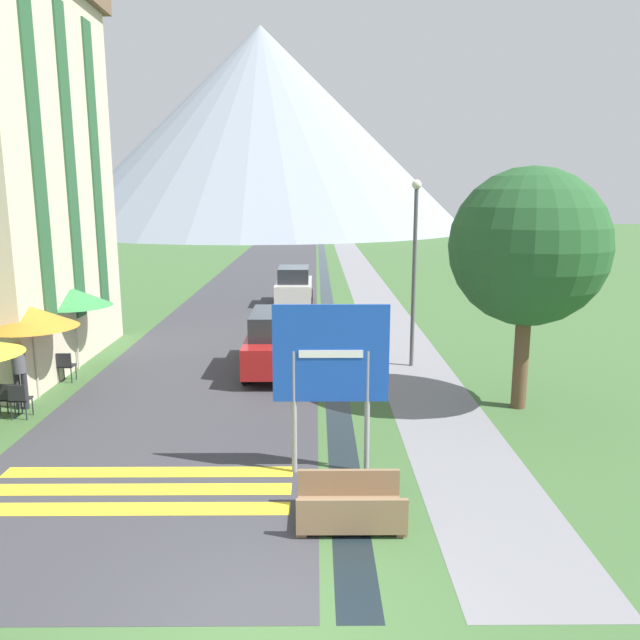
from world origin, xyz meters
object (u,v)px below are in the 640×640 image
(footbridge, at_px, (350,508))
(cafe_umbrella_middle_orange, at_px, (32,317))
(road_sign, at_px, (331,365))
(tree_by_path, at_px, (528,247))
(cafe_chair_near_left, at_px, (8,397))
(cafe_chair_far_left, at_px, (66,364))
(streetlamp, at_px, (414,259))
(cafe_umbrella_rear_green, at_px, (73,297))
(parked_car_near, at_px, (280,341))
(parked_car_far, at_px, (294,286))
(cafe_chair_near_right, at_px, (19,398))
(person_standing_terrace, at_px, (19,370))

(footbridge, distance_m, cafe_umbrella_middle_orange, 10.07)
(road_sign, xyz_separation_m, tree_by_path, (4.71, 3.62, 1.83))
(cafe_chair_near_left, bearing_deg, cafe_chair_far_left, 68.72)
(streetlamp, xyz_separation_m, tree_by_path, (2.06, -3.78, 0.66))
(footbridge, relative_size, tree_by_path, 0.29)
(road_sign, bearing_deg, cafe_chair_far_left, 141.35)
(cafe_chair_far_left, distance_m, cafe_umbrella_rear_green, 2.11)
(parked_car_near, bearing_deg, parked_car_far, 89.82)
(footbridge, bearing_deg, cafe_umbrella_middle_orange, 140.98)
(streetlamp, height_order, tree_by_path, tree_by_path)
(footbridge, distance_m, cafe_umbrella_rear_green, 11.86)
(cafe_umbrella_rear_green, relative_size, streetlamp, 0.44)
(parked_car_near, distance_m, cafe_umbrella_middle_orange, 6.66)
(cafe_chair_far_left, height_order, cafe_umbrella_middle_orange, cafe_umbrella_middle_orange)
(parked_car_far, bearing_deg, road_sign, -85.85)
(parked_car_far, height_order, cafe_chair_far_left, parked_car_far)
(cafe_umbrella_middle_orange, relative_size, tree_by_path, 0.41)
(cafe_chair_near_left, xyz_separation_m, streetlamp, (10.10, 4.43, 2.75))
(parked_car_far, height_order, tree_by_path, tree_by_path)
(cafe_chair_near_right, relative_size, cafe_chair_far_left, 1.00)
(parked_car_near, height_order, streetlamp, streetlamp)
(cafe_chair_near_left, height_order, cafe_chair_far_left, same)
(parked_car_far, xyz_separation_m, cafe_chair_far_left, (-5.92, -12.06, -0.39))
(footbridge, xyz_separation_m, parked_car_far, (-1.57, 19.64, 0.68))
(parked_car_near, xyz_separation_m, cafe_umbrella_rear_green, (-6.03, 0.22, 1.27))
(person_standing_terrace, relative_size, streetlamp, 0.30)
(road_sign, relative_size, footbridge, 1.89)
(cafe_chair_near_left, bearing_deg, footbridge, -48.23)
(footbridge, bearing_deg, cafe_umbrella_rear_green, 130.72)
(parked_car_far, height_order, cafe_umbrella_middle_orange, cafe_umbrella_middle_orange)
(footbridge, height_order, person_standing_terrace, person_standing_terrace)
(tree_by_path, bearing_deg, cafe_umbrella_rear_green, 164.07)
(road_sign, relative_size, cafe_chair_near_left, 3.79)
(parked_car_far, height_order, streetlamp, streetlamp)
(cafe_chair_near_right, relative_size, cafe_chair_near_left, 1.00)
(road_sign, height_order, streetlamp, streetlamp)
(footbridge, bearing_deg, parked_car_near, 100.48)
(cafe_chair_near_left, relative_size, cafe_chair_far_left, 1.00)
(cafe_chair_far_left, bearing_deg, footbridge, -35.89)
(cafe_umbrella_middle_orange, bearing_deg, streetlamp, 16.49)
(person_standing_terrace, bearing_deg, cafe_chair_near_left, -91.47)
(person_standing_terrace, xyz_separation_m, streetlamp, (10.08, 3.81, 2.29))
(parked_car_far, relative_size, cafe_chair_near_right, 4.58)
(cafe_chair_far_left, bearing_deg, person_standing_terrace, -86.23)
(cafe_chair_near_right, relative_size, streetlamp, 0.15)
(person_standing_terrace, distance_m, streetlamp, 11.02)
(cafe_umbrella_rear_green, bearing_deg, cafe_chair_far_left, -83.67)
(cafe_chair_near_left, bearing_deg, cafe_chair_near_right, -31.22)
(parked_car_far, xyz_separation_m, cafe_umbrella_middle_orange, (-6.12, -13.42, 1.21))
(parked_car_far, xyz_separation_m, person_standing_terrace, (-6.14, -14.25, 0.07))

